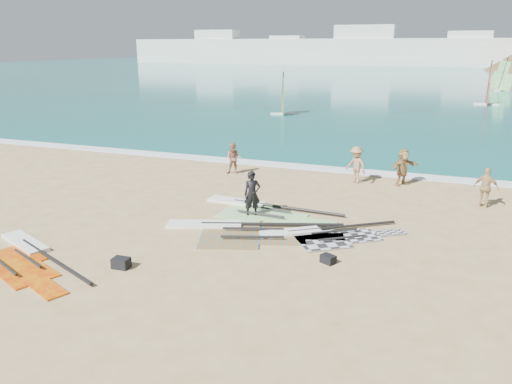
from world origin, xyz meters
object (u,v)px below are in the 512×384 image
(beachgoer_left, at_px, (234,159))
(gear_bag_near, at_px, (121,263))
(rig_orange, at_px, (239,230))
(beachgoer_mid, at_px, (356,165))
(gear_bag_far, at_px, (328,259))
(beachgoer_back, at_px, (486,188))
(rig_grey, at_px, (322,235))
(beachgoer_right, at_px, (403,167))
(rig_green, at_px, (258,209))
(person_wetsuit, at_px, (252,194))
(rig_red, at_px, (24,257))

(beachgoer_left, bearing_deg, gear_bag_near, -96.36)
(rig_orange, height_order, beachgoer_mid, beachgoer_mid)
(gear_bag_far, height_order, beachgoer_back, beachgoer_back)
(gear_bag_far, xyz_separation_m, beachgoer_back, (4.65, 7.45, 0.69))
(rig_grey, relative_size, beachgoer_left, 3.01)
(gear_bag_far, distance_m, beachgoer_back, 8.81)
(gear_bag_near, xyz_separation_m, beachgoer_back, (10.23, 9.91, 0.66))
(gear_bag_far, height_order, beachgoer_right, beachgoer_right)
(rig_green, distance_m, gear_bag_near, 6.62)
(gear_bag_far, distance_m, person_wetsuit, 4.87)
(rig_green, height_order, beachgoer_right, beachgoer_right)
(rig_grey, relative_size, gear_bag_near, 9.79)
(gear_bag_far, height_order, beachgoer_mid, beachgoer_mid)
(rig_grey, bearing_deg, rig_green, 113.44)
(beachgoer_mid, bearing_deg, person_wetsuit, -82.01)
(rig_red, xyz_separation_m, beachgoer_left, (1.94, 11.75, 0.74))
(beachgoer_left, bearing_deg, beachgoer_back, -19.53)
(gear_bag_near, height_order, beachgoer_left, beachgoer_left)
(rig_green, relative_size, beachgoer_left, 3.62)
(person_wetsuit, bearing_deg, beachgoer_right, 20.19)
(gear_bag_near, relative_size, beachgoer_back, 0.30)
(rig_orange, height_order, rig_red, rig_orange)
(rig_green, xyz_separation_m, beachgoer_left, (-3.12, 4.94, 0.74))
(gear_bag_far, xyz_separation_m, beachgoer_right, (1.28, 9.66, 0.74))
(beachgoer_mid, relative_size, beachgoer_right, 1.00)
(rig_grey, bearing_deg, gear_bag_far, -107.37)
(rig_green, xyz_separation_m, rig_red, (-5.06, -6.81, -0.00))
(rig_grey, height_order, beachgoer_left, beachgoer_left)
(beachgoer_right, bearing_deg, beachgoer_mid, 138.51)
(beachgoer_back, distance_m, beachgoer_right, 4.03)
(beachgoer_right, bearing_deg, rig_orange, -172.29)
(rig_red, height_order, beachgoer_right, beachgoer_right)
(rig_grey, distance_m, beachgoer_right, 7.87)
(rig_red, relative_size, beachgoer_mid, 2.98)
(rig_grey, height_order, beachgoer_back, beachgoer_back)
(rig_grey, bearing_deg, rig_red, 176.21)
(beachgoer_mid, bearing_deg, rig_orange, -76.04)
(rig_orange, xyz_separation_m, gear_bag_far, (3.48, -1.46, 0.08))
(rig_orange, height_order, beachgoer_left, beachgoer_left)
(beachgoer_right, bearing_deg, gear_bag_far, -149.73)
(gear_bag_far, xyz_separation_m, beachgoer_left, (-6.82, 8.84, 0.66))
(person_wetsuit, xyz_separation_m, beachgoer_right, (4.91, 6.50, -0.00))
(gear_bag_near, height_order, person_wetsuit, person_wetsuit)
(beachgoer_mid, xyz_separation_m, beachgoer_back, (5.46, -1.81, -0.06))
(beachgoer_left, bearing_deg, gear_bag_far, -65.00)
(rig_green, height_order, person_wetsuit, person_wetsuit)
(rig_orange, height_order, gear_bag_far, gear_bag_far)
(beachgoer_left, bearing_deg, person_wetsuit, -73.41)
(rig_orange, relative_size, gear_bag_far, 15.02)
(rig_red, bearing_deg, beachgoer_back, 61.13)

